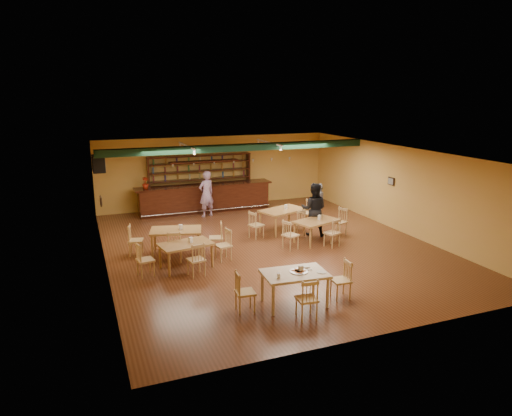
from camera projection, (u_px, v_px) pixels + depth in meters
name	position (u px, v px, depth m)	size (l,w,h in m)	color
floor	(269.00, 246.00, 14.92)	(12.00, 12.00, 0.00)	#4F2A16
ceiling_beam	(240.00, 148.00, 16.75)	(10.00, 0.30, 0.25)	black
track_rail_left	(187.00, 146.00, 16.65)	(0.05, 2.50, 0.05)	white
track_rail_right	(269.00, 143.00, 17.77)	(0.05, 2.50, 0.05)	white
ac_unit	(99.00, 164.00, 16.46)	(0.34, 0.70, 0.48)	white
picture_left	(101.00, 201.00, 13.67)	(0.04, 0.34, 0.28)	black
picture_right	(391.00, 181.00, 16.70)	(0.04, 0.34, 0.28)	black
bar_counter	(205.00, 198.00, 19.18)	(5.66, 0.85, 1.13)	black
back_bar_hutch	(200.00, 182.00, 19.61)	(4.37, 0.40, 2.28)	black
poinsettia	(145.00, 183.00, 18.16)	(0.26, 0.26, 0.46)	#A0230E
dining_table_a	(176.00, 241.00, 14.19)	(1.52, 0.91, 0.76)	#A37339
dining_table_b	(283.00, 220.00, 16.47)	(1.58, 0.95, 0.79)	#A37339
dining_table_c	(186.00, 256.00, 13.02)	(1.44, 0.86, 0.72)	#A37339
dining_table_d	(316.00, 231.00, 15.33)	(1.45, 0.87, 0.73)	#A37339
near_table	(294.00, 288.00, 10.75)	(1.47, 0.95, 0.79)	tan
pizza_tray	(299.00, 272.00, 10.69)	(0.40, 0.40, 0.01)	silver
parmesan_shaker	(279.00, 276.00, 10.34)	(0.07, 0.07, 0.11)	#EAE5C6
napkin_stack	(305.00, 267.00, 10.97)	(0.20, 0.15, 0.03)	white
pizza_server	(304.00, 269.00, 10.79)	(0.32, 0.09, 0.00)	silver
side_plate	(321.00, 272.00, 10.67)	(0.22, 0.22, 0.01)	white
patron_bar	(206.00, 194.00, 18.30)	(0.67, 0.44, 1.83)	purple
patron_right_a	(314.00, 209.00, 15.90)	(0.89, 0.69, 1.83)	black
patron_right_b	(319.00, 203.00, 17.46)	(0.89, 0.37, 1.51)	slate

